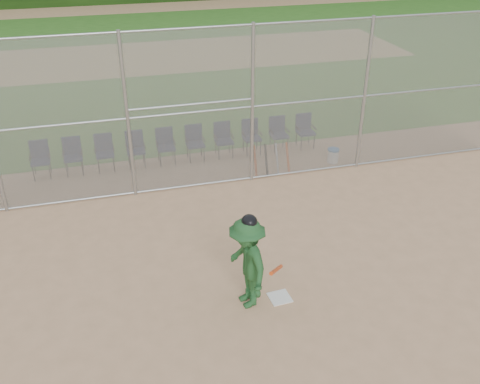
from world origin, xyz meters
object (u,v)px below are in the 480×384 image
object	(u,v)px
batter_at_plate	(247,263)
chair_0	(40,160)
water_cooler	(333,155)
home_plate	(280,297)

from	to	relation	value
batter_at_plate	chair_0	size ratio (longest dim) A/B	1.92
batter_at_plate	chair_0	world-z (taller)	batter_at_plate
water_cooler	home_plate	bearing A→B (deg)	-123.15
home_plate	chair_0	xyz separation A→B (m)	(-4.42, 6.26, 0.47)
home_plate	chair_0	distance (m)	7.68
chair_0	batter_at_plate	bearing A→B (deg)	-58.62
batter_at_plate	water_cooler	size ratio (longest dim) A/B	4.58
batter_at_plate	chair_0	bearing A→B (deg)	121.38
water_cooler	chair_0	distance (m)	7.82
water_cooler	chair_0	size ratio (longest dim) A/B	0.42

